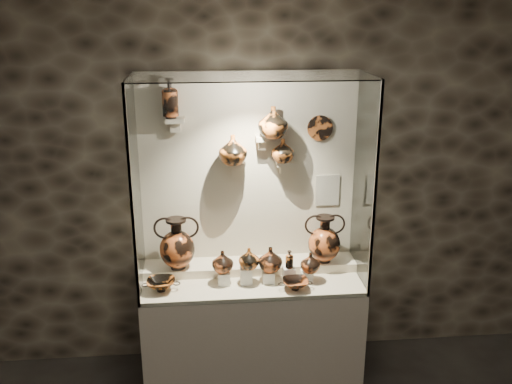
% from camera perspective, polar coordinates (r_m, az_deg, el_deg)
% --- Properties ---
extents(wall_back, '(5.00, 0.02, 3.20)m').
position_cam_1_polar(wall_back, '(4.49, -0.77, 1.89)').
color(wall_back, black).
rests_on(wall_back, ground).
extents(plinth, '(1.70, 0.60, 0.80)m').
position_cam_1_polar(plinth, '(4.70, -0.38, -13.42)').
color(plinth, '#BDB198').
rests_on(plinth, floor).
extents(front_tier, '(1.68, 0.58, 0.03)m').
position_cam_1_polar(front_tier, '(4.49, -0.39, -8.93)').
color(front_tier, beige).
rests_on(front_tier, plinth).
extents(rear_tier, '(1.70, 0.25, 0.10)m').
position_cam_1_polar(rear_tier, '(4.63, -0.58, -7.55)').
color(rear_tier, beige).
rests_on(rear_tier, plinth).
extents(back_panel, '(1.70, 0.03, 1.60)m').
position_cam_1_polar(back_panel, '(4.49, -0.77, 1.87)').
color(back_panel, '#BDB198').
rests_on(back_panel, plinth).
extents(glass_front, '(1.70, 0.01, 1.60)m').
position_cam_1_polar(glass_front, '(3.91, -0.03, -0.69)').
color(glass_front, white).
rests_on(glass_front, plinth).
extents(glass_left, '(0.01, 0.60, 1.60)m').
position_cam_1_polar(glass_left, '(4.20, -11.98, 0.29)').
color(glass_left, white).
rests_on(glass_left, plinth).
extents(glass_right, '(0.01, 0.60, 1.60)m').
position_cam_1_polar(glass_right, '(4.34, 10.78, 0.95)').
color(glass_right, white).
rests_on(glass_right, plinth).
extents(glass_top, '(1.70, 0.60, 0.01)m').
position_cam_1_polar(glass_top, '(4.02, -0.44, 11.51)').
color(glass_top, white).
rests_on(glass_top, back_panel).
extents(frame_post_left, '(0.02, 0.02, 1.60)m').
position_cam_1_polar(frame_post_left, '(3.93, -12.33, -1.03)').
color(frame_post_left, gray).
rests_on(frame_post_left, plinth).
extents(frame_post_right, '(0.02, 0.02, 1.60)m').
position_cam_1_polar(frame_post_right, '(4.08, 11.80, -0.28)').
color(frame_post_right, gray).
rests_on(frame_post_right, plinth).
extents(pedestal_a, '(0.09, 0.09, 0.10)m').
position_cam_1_polar(pedestal_a, '(4.41, -3.22, -8.59)').
color(pedestal_a, silver).
rests_on(pedestal_a, front_tier).
extents(pedestal_b, '(0.09, 0.09, 0.13)m').
position_cam_1_polar(pedestal_b, '(4.41, -0.99, -8.33)').
color(pedestal_b, silver).
rests_on(pedestal_b, front_tier).
extents(pedestal_c, '(0.09, 0.09, 0.09)m').
position_cam_1_polar(pedestal_c, '(4.43, 1.23, -8.47)').
color(pedestal_c, silver).
rests_on(pedestal_c, front_tier).
extents(pedestal_d, '(0.09, 0.09, 0.12)m').
position_cam_1_polar(pedestal_d, '(4.45, 3.30, -8.20)').
color(pedestal_d, silver).
rests_on(pedestal_d, front_tier).
extents(pedestal_e, '(0.09, 0.09, 0.08)m').
position_cam_1_polar(pedestal_e, '(4.48, 5.09, -8.33)').
color(pedestal_e, silver).
rests_on(pedestal_e, front_tier).
extents(bracket_ul, '(0.14, 0.12, 0.04)m').
position_cam_1_polar(bracket_ul, '(4.30, -8.09, 7.12)').
color(bracket_ul, '#BDB198').
rests_on(bracket_ul, back_panel).
extents(bracket_ca, '(0.14, 0.12, 0.04)m').
position_cam_1_polar(bracket_ca, '(4.38, -2.00, 2.81)').
color(bracket_ca, '#BDB198').
rests_on(bracket_ca, back_panel).
extents(bracket_cb, '(0.10, 0.12, 0.04)m').
position_cam_1_polar(bracket_cb, '(4.35, 0.62, 5.41)').
color(bracket_cb, '#BDB198').
rests_on(bracket_cb, back_panel).
extents(bracket_cc, '(0.14, 0.12, 0.04)m').
position_cam_1_polar(bracket_cc, '(4.42, 2.93, 2.93)').
color(bracket_cc, '#BDB198').
rests_on(bracket_cc, back_panel).
extents(amphora_left, '(0.43, 0.43, 0.41)m').
position_cam_1_polar(amphora_left, '(4.47, -7.91, -5.11)').
color(amphora_left, '#AF4E21').
rests_on(amphora_left, rear_tier).
extents(amphora_right, '(0.37, 0.37, 0.39)m').
position_cam_1_polar(amphora_right, '(4.58, 6.85, -4.67)').
color(amphora_right, '#AF4E21').
rests_on(amphora_right, rear_tier).
extents(jug_a, '(0.20, 0.20, 0.17)m').
position_cam_1_polar(jug_a, '(4.36, -3.36, -6.94)').
color(jug_a, '#AF4E21').
rests_on(jug_a, pedestal_a).
extents(jug_b, '(0.20, 0.20, 0.16)m').
position_cam_1_polar(jug_b, '(4.34, -0.71, -6.64)').
color(jug_b, '#C46122').
rests_on(jug_b, pedestal_b).
extents(jug_c, '(0.24, 0.24, 0.19)m').
position_cam_1_polar(jug_c, '(4.39, 1.44, -6.72)').
color(jug_c, '#AF4E21').
rests_on(jug_c, pedestal_c).
extents(jug_e, '(0.17, 0.17, 0.16)m').
position_cam_1_polar(jug_e, '(4.41, 5.45, -7.02)').
color(jug_e, '#AF4E21').
rests_on(jug_e, pedestal_e).
extents(lekythos_small, '(0.08, 0.08, 0.16)m').
position_cam_1_polar(lekythos_small, '(4.37, 3.35, -6.64)').
color(lekythos_small, '#C46122').
rests_on(lekythos_small, pedestal_d).
extents(kylix_left, '(0.34, 0.31, 0.11)m').
position_cam_1_polar(kylix_left, '(4.36, -9.48, -9.06)').
color(kylix_left, '#C46122').
rests_on(kylix_left, front_tier).
extents(kylix_right, '(0.28, 0.25, 0.10)m').
position_cam_1_polar(kylix_right, '(4.34, 3.96, -9.10)').
color(kylix_right, '#AF4E21').
rests_on(kylix_right, front_tier).
extents(lekythos_tall, '(0.15, 0.15, 0.33)m').
position_cam_1_polar(lekythos_tall, '(4.25, -8.59, 9.45)').
color(lekythos_tall, '#AF4E21').
rests_on(lekythos_tall, bracket_ul).
extents(ovoid_vase_a, '(0.26, 0.26, 0.23)m').
position_cam_1_polar(ovoid_vase_a, '(4.29, -2.33, 4.26)').
color(ovoid_vase_a, '#C46122').
rests_on(ovoid_vase_a, bracket_ca).
extents(ovoid_vase_b, '(0.30, 0.30, 0.23)m').
position_cam_1_polar(ovoid_vase_b, '(4.27, 1.72, 7.01)').
color(ovoid_vase_b, '#C46122').
rests_on(ovoid_vase_b, bracket_cb).
extents(ovoid_vase_c, '(0.19, 0.19, 0.18)m').
position_cam_1_polar(ovoid_vase_c, '(4.35, 2.70, 4.17)').
color(ovoid_vase_c, '#C46122').
rests_on(ovoid_vase_c, bracket_cc).
extents(wall_plate, '(0.20, 0.02, 0.20)m').
position_cam_1_polar(wall_plate, '(4.45, 6.42, 6.38)').
color(wall_plate, '#AD5322').
rests_on(wall_plate, back_panel).
extents(info_placard, '(0.19, 0.01, 0.25)m').
position_cam_1_polar(info_placard, '(4.61, 7.15, 0.18)').
color(info_placard, beige).
rests_on(info_placard, back_panel).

